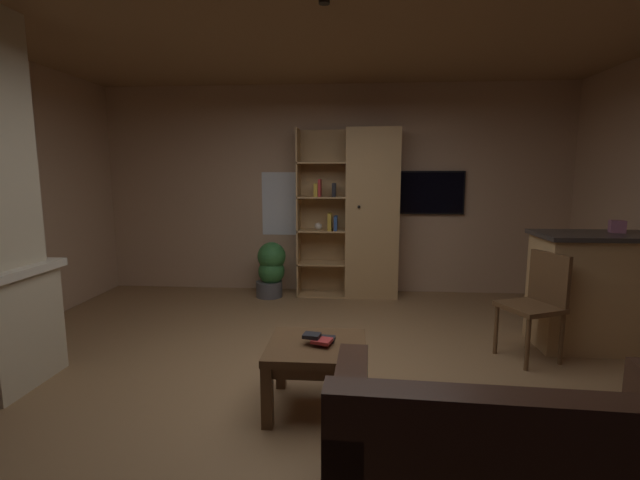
{
  "coord_description": "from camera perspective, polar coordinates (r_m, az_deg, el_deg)",
  "views": [
    {
      "loc": [
        0.27,
        -3.13,
        1.58
      ],
      "look_at": [
        0.0,
        0.4,
        1.05
      ],
      "focal_mm": 24.73,
      "sensor_mm": 36.0,
      "label": 1
    }
  ],
  "objects": [
    {
      "name": "floor",
      "position": [
        3.52,
        -0.52,
        -18.34
      ],
      "size": [
        6.15,
        5.54,
        0.02
      ],
      "primitive_type": "cube",
      "color": "olive",
      "rests_on": "ground"
    },
    {
      "name": "wall_back",
      "position": [
        5.94,
        1.76,
        6.46
      ],
      "size": [
        6.27,
        0.06,
        2.73
      ],
      "primitive_type": "cube",
      "color": "tan",
      "rests_on": "ground"
    },
    {
      "name": "window_pane_back",
      "position": [
        5.98,
        -4.24,
        4.7
      ],
      "size": [
        0.69,
        0.01,
        0.84
      ],
      "primitive_type": "cube",
      "color": "white"
    },
    {
      "name": "bookshelf_cabinet",
      "position": [
        5.68,
        5.85,
        3.3
      ],
      "size": [
        1.29,
        0.41,
        2.15
      ],
      "color": "tan",
      "rests_on": "ground"
    },
    {
      "name": "kitchen_bar_counter",
      "position": [
        4.82,
        33.64,
        -5.51
      ],
      "size": [
        1.38,
        0.62,
        1.06
      ],
      "color": "tan",
      "rests_on": "ground"
    },
    {
      "name": "tissue_box",
      "position": [
        4.81,
        34.06,
        1.46
      ],
      "size": [
        0.15,
        0.15,
        0.11
      ],
      "primitive_type": "cube",
      "rotation": [
        0.0,
        0.0,
        -0.3
      ],
      "color": "#995972",
      "rests_on": "kitchen_bar_counter"
    },
    {
      "name": "leather_couch",
      "position": [
        2.29,
        24.46,
        -26.39
      ],
      "size": [
        1.63,
        0.95,
        0.84
      ],
      "color": "#382116",
      "rests_on": "ground"
    },
    {
      "name": "coffee_table",
      "position": [
        3.07,
        -0.42,
        -14.82
      ],
      "size": [
        0.66,
        0.61,
        0.46
      ],
      "color": "brown",
      "rests_on": "ground"
    },
    {
      "name": "table_book_0",
      "position": [
        3.08,
        0.65,
        -12.67
      ],
      "size": [
        0.14,
        0.12,
        0.02
      ],
      "primitive_type": "cube",
      "rotation": [
        0.0,
        0.0,
        -0.1
      ],
      "color": "black",
      "rests_on": "coffee_table"
    },
    {
      "name": "table_book_1",
      "position": [
        2.98,
        0.24,
        -12.91
      ],
      "size": [
        0.15,
        0.14,
        0.02
      ],
      "primitive_type": "cube",
      "rotation": [
        0.0,
        0.0,
        -0.28
      ],
      "color": "#B22D2D",
      "rests_on": "coffee_table"
    },
    {
      "name": "table_book_2",
      "position": [
        3.0,
        -1.01,
        -12.27
      ],
      "size": [
        0.13,
        0.11,
        0.03
      ],
      "primitive_type": "cube",
      "rotation": [
        0.0,
        0.0,
        -0.19
      ],
      "color": "black",
      "rests_on": "coffee_table"
    },
    {
      "name": "dining_chair",
      "position": [
        4.22,
        26.36,
        -6.8
      ],
      "size": [
        0.55,
        0.55,
        0.92
      ],
      "color": "brown",
      "rests_on": "ground"
    },
    {
      "name": "potted_floor_plant",
      "position": [
        5.73,
        -6.35,
        -3.68
      ],
      "size": [
        0.39,
        0.36,
        0.72
      ],
      "color": "#4C4C51",
      "rests_on": "ground"
    },
    {
      "name": "wall_mounted_tv",
      "position": [
        5.95,
        13.48,
        5.98
      ],
      "size": [
        1.0,
        0.06,
        0.56
      ],
      "color": "black"
    }
  ]
}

